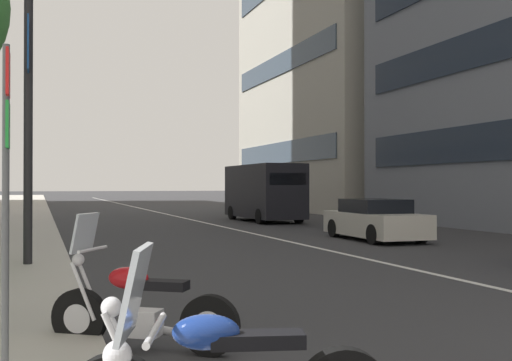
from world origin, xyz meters
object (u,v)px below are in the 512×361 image
object	(u,v)px
parking_sign_by_curb	(7,168)
street_lamp_with_banners	(42,8)
motorcycle_under_tarp	(139,310)
car_approaching_light	(375,221)
delivery_van_ahead	(264,191)

from	to	relation	value
parking_sign_by_curb	street_lamp_with_banners	xyz separation A→B (m)	(7.75, -0.31, 3.58)
motorcycle_under_tarp	street_lamp_with_banners	bearing A→B (deg)	-48.00
motorcycle_under_tarp	parking_sign_by_curb	distance (m)	2.17
motorcycle_under_tarp	parking_sign_by_curb	xyz separation A→B (m)	(-0.92, 1.29, 1.49)
street_lamp_with_banners	parking_sign_by_curb	bearing A→B (deg)	177.70
car_approaching_light	parking_sign_by_curb	world-z (taller)	parking_sign_by_curb
motorcycle_under_tarp	delivery_van_ahead	xyz separation A→B (m)	(21.48, -9.53, 1.06)
car_approaching_light	delivery_van_ahead	xyz separation A→B (m)	(10.86, -0.19, 0.86)
motorcycle_under_tarp	street_lamp_with_banners	xyz separation A→B (m)	(6.84, 0.97, 5.08)
parking_sign_by_curb	car_approaching_light	bearing A→B (deg)	-42.68
motorcycle_under_tarp	car_approaching_light	size ratio (longest dim) A/B	0.43
parking_sign_by_curb	street_lamp_with_banners	distance (m)	8.55
motorcycle_under_tarp	street_lamp_with_banners	world-z (taller)	street_lamp_with_banners
street_lamp_with_banners	motorcycle_under_tarp	bearing A→B (deg)	-171.89
parking_sign_by_curb	street_lamp_with_banners	size ratio (longest dim) A/B	0.31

